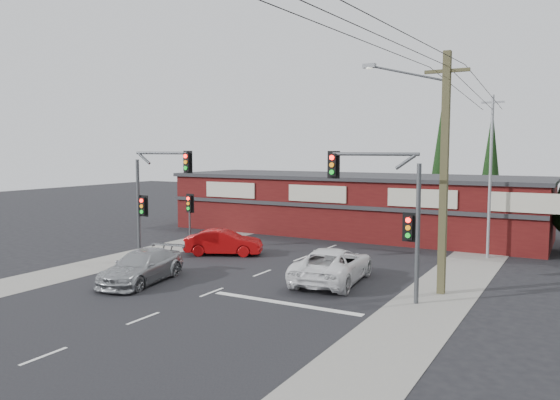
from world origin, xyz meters
The scene contains 18 objects.
ground centered at (0.00, 0.00, 0.00)m, with size 120.00×120.00×0.00m, color black.
road_strip centered at (0.00, 5.00, 0.01)m, with size 14.00×70.00×0.01m, color black.
verge_left centered at (-8.50, 5.00, 0.01)m, with size 3.00×70.00×0.02m, color gray.
verge_right centered at (8.50, 5.00, 0.01)m, with size 3.00×70.00×0.02m, color gray.
stop_line centered at (3.50, -1.50, 0.01)m, with size 6.50×0.35×0.01m, color silver.
white_suv centered at (3.71, 2.64, 0.79)m, with size 2.62×5.67×1.58m, color white.
silver_suv centered at (-3.83, -1.69, 0.72)m, with size 2.03×4.99×1.45m, color #A2A5A7.
red_sedan centered at (-4.37, 5.52, 0.72)m, with size 1.53×4.38×1.44m, color #AE0A0C.
lane_dashes centered at (0.00, 8.72, 0.01)m, with size 0.12×55.04×0.01m.
shop_building centered at (-0.99, 16.99, 2.13)m, with size 27.30×8.40×4.22m.
conifer_near centered at (3.50, 24.00, 5.48)m, with size 1.80×1.80×9.25m.
conifer_far centered at (7.00, 26.00, 5.48)m, with size 1.80×1.80×9.25m.
traffic_mast_left centered at (-6.43, 2.00, 3.93)m, with size 3.77×0.27×5.97m.
traffic_mast_right centered at (6.86, 1.00, 3.95)m, with size 3.96×0.27×5.97m.
pedestal_signal centered at (-7.20, 6.01, 2.41)m, with size 0.55×0.27×3.38m.
utility_pole centered at (8.36, 2.99, 5.40)m, with size 4.38×0.59×10.00m.
steel_pole centered at (9.00, 12.00, 4.70)m, with size 1.20×0.16×9.00m.
power_lines centered at (8.47, -2.47, 9.04)m, with size 2.01×29.00×1.22m.
Camera 1 is at (13.58, -19.86, 6.03)m, focal length 35.00 mm.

